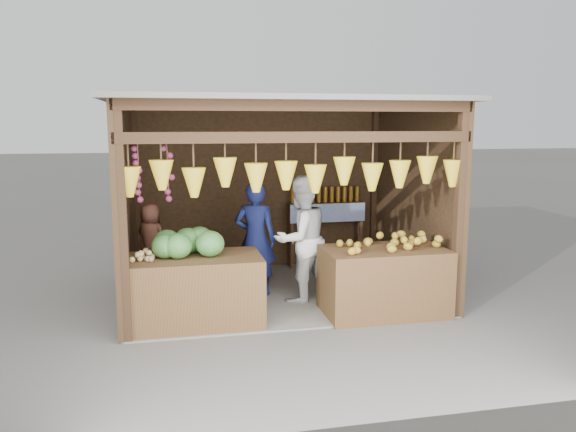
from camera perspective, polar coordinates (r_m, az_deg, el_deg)
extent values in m
plane|color=#514F49|center=(7.96, -1.06, -7.76)|extent=(80.00, 80.00, 0.00)
cube|color=slate|center=(7.96, -1.06, -7.70)|extent=(4.00, 3.00, 0.02)
cube|color=black|center=(9.15, -2.86, 2.80)|extent=(4.00, 0.06, 2.60)
cube|color=black|center=(7.57, -16.14, 1.05)|extent=(0.06, 3.00, 2.60)
cube|color=black|center=(8.29, 12.62, 1.90)|extent=(0.06, 3.00, 2.60)
cube|color=#605B54|center=(7.61, -1.12, 11.51)|extent=(4.30, 3.30, 0.06)
cube|color=black|center=(6.15, -16.52, -0.83)|extent=(0.11, 0.11, 2.60)
cube|color=black|center=(6.99, 17.05, 0.35)|extent=(0.11, 0.11, 2.60)
cube|color=black|center=(8.99, -15.11, 2.37)|extent=(0.11, 0.11, 2.60)
cube|color=black|center=(9.59, 8.74, 3.00)|extent=(0.11, 0.11, 2.60)
cube|color=black|center=(6.20, 1.41, 8.01)|extent=(4.00, 0.12, 0.12)
cube|color=black|center=(6.20, 1.42, 11.15)|extent=(4.00, 0.12, 0.12)
cube|color=#382314|center=(9.21, 3.81, 1.26)|extent=(1.25, 0.30, 0.05)
cube|color=#382314|center=(9.16, 0.25, -2.09)|extent=(0.05, 0.28, 1.05)
cube|color=#382314|center=(9.47, 7.19, -1.79)|extent=(0.05, 0.28, 1.05)
cube|color=blue|center=(9.08, 4.08, 0.31)|extent=(1.25, 0.02, 0.30)
cube|color=#462C17|center=(6.72, -9.62, -7.51)|extent=(1.60, 0.85, 0.82)
cube|color=#4B3319|center=(7.11, 9.71, -6.54)|extent=(1.50, 0.85, 0.83)
cube|color=black|center=(7.89, -13.58, -6.97)|extent=(0.35, 0.35, 0.33)
imported|color=#141A4B|center=(7.66, -3.33, -2.36)|extent=(0.67, 0.55, 1.58)
imported|color=silver|center=(7.41, 1.33, -2.36)|extent=(1.01, 0.92, 1.68)
imported|color=brown|center=(7.73, -13.77, -2.34)|extent=(0.57, 0.52, 0.97)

